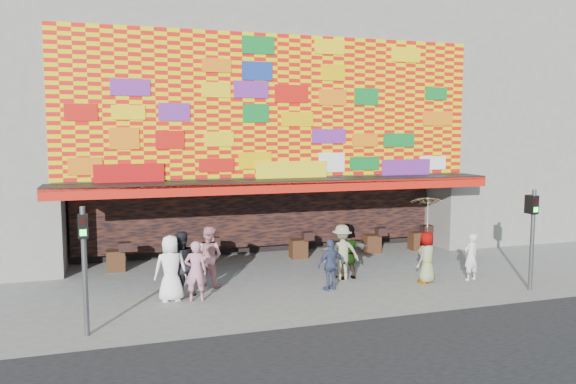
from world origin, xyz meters
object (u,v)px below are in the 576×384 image
signal_left (84,256)px  ped_i (209,256)px  ped_f (347,251)px  ped_a (171,268)px  ped_b (196,271)px  ped_g (427,257)px  ped_e (331,265)px  parasol (428,213)px  ped_d (342,252)px  ped_h (471,257)px  signal_right (533,228)px  ped_c (180,264)px

signal_left → ped_i: size_ratio=1.63×
signal_left → ped_f: signal_left is taller
ped_a → ped_b: size_ratio=1.09×
ped_f → ped_g: (2.17, -1.20, -0.09)m
ped_b → ped_e: 3.97m
signal_left → ped_g: (9.91, 1.67, -1.06)m
ped_g → parasol: parasol is taller
ped_d → parasol: (2.37, -1.14, 1.32)m
signal_left → parasol: 10.06m
ped_b → parasol: (7.12, -0.25, 1.36)m
ped_d → ped_i: ped_i is taller
ped_g → ped_h: ped_g is taller
signal_left → ped_g: bearing=9.6°
signal_left → ped_h: size_ratio=2.01×
signal_right → signal_left: bearing=180.0°
signal_right → ped_d: (-4.86, 2.81, -0.98)m
ped_f → ped_a: bearing=4.8°
signal_right → ped_g: bearing=146.2°
parasol → ped_a: bearing=176.6°
ped_b → ped_f: (4.96, 0.95, 0.05)m
ped_d → ped_g: 2.63m
signal_left → ped_e: (6.75, 1.79, -1.10)m
ped_h → signal_right: bearing=111.2°
ped_f → ped_g: bearing=148.4°
ped_g → ped_d: bearing=-53.9°
ped_f → ped_h: ped_f is taller
ped_b → ped_h: size_ratio=1.13×
ped_i → parasol: parasol is taller
ped_b → ped_h: 8.61m
signal_left → ped_a: bearing=45.0°
ped_g → signal_left: bearing=-18.6°
signal_right → ped_c: bearing=166.2°
ped_a → parasol: parasol is taller
ped_i → signal_left: bearing=82.9°
ped_a → ped_e: (4.62, -0.34, -0.16)m
ped_c → ped_e: size_ratio=1.24×
ped_a → ped_c: bearing=-133.3°
ped_f → ped_g: 2.48m
ped_a → ped_d: (5.42, 0.68, -0.05)m
ped_d → ped_g: ped_d is taller
ped_b → ped_g: 7.13m
ped_f → parasol: 2.80m
ped_e → ped_i: ped_i is taller
ped_b → ped_f: bearing=-159.2°
ped_d → ped_f: 0.21m
ped_g → ped_b: bearing=-30.2°
ped_d → ped_f: (0.20, 0.06, 0.01)m
signal_left → ped_i: (3.38, 3.31, -0.94)m
signal_left → ped_b: signal_left is taller
ped_g → parasol: (0.00, 0.00, 1.40)m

